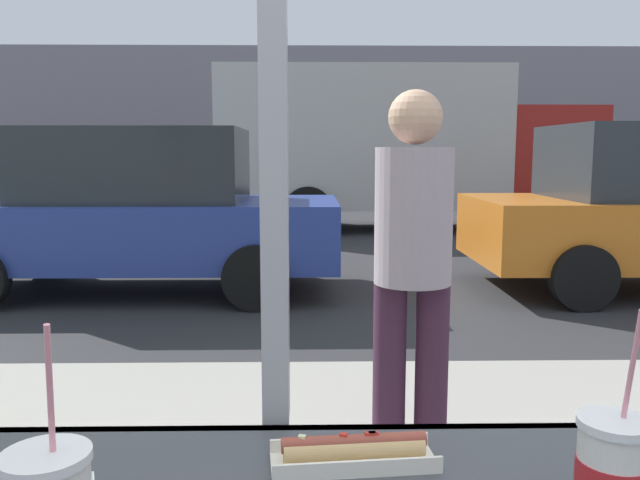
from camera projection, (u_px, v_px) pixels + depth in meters
name	position (u px, v px, depth m)	size (l,w,h in m)	color
ground_plane	(304.00, 258.00, 9.23)	(60.00, 60.00, 0.00)	#2D2D30
sidewalk_strip	(295.00, 477.00, 2.88)	(16.00, 2.80, 0.13)	#9E998E
building_facade_far	(306.00, 121.00, 23.59)	(28.00, 1.20, 5.25)	gray
soda_cup_right	(612.00, 472.00, 0.86)	(0.10, 0.10, 0.31)	silver
hotdog_tray_far	(354.00, 451.00, 1.05)	(0.28, 0.12, 0.05)	silver
parked_car_blue	(138.00, 211.00, 6.90)	(4.30, 1.93, 1.76)	#283D93
box_truck	(396.00, 144.00, 12.50)	(7.14, 2.44, 3.07)	beige
pedestrian	(413.00, 261.00, 2.66)	(0.32, 0.32, 1.63)	#3A1E32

